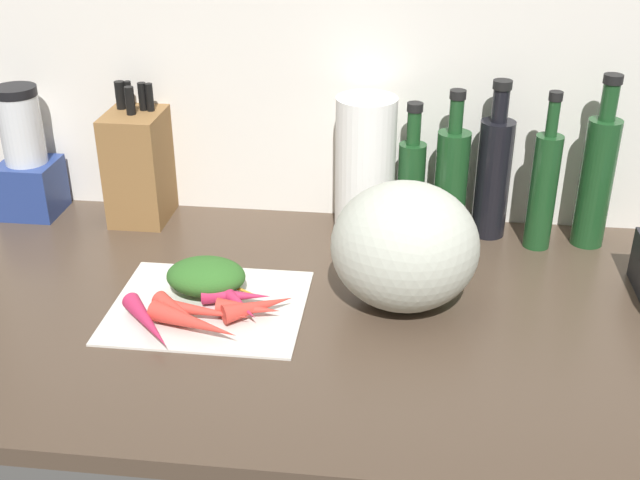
{
  "coord_description": "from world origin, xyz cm",
  "views": [
    {
      "loc": [
        10.48,
        -114.43,
        71.2
      ],
      "look_at": [
        -3.16,
        -0.95,
        12.96
      ],
      "focal_mm": 44.69,
      "sensor_mm": 36.0,
      "label": 1
    }
  ],
  "objects_px": {
    "carrot_4": "(234,299)",
    "paper_towel_roll": "(365,167)",
    "carrot_6": "(237,296)",
    "cutting_board": "(208,305)",
    "winter_squash": "(405,246)",
    "carrot_7": "(148,323)",
    "knife_block": "(140,164)",
    "carrot_0": "(180,312)",
    "carrot_1": "(194,323)",
    "carrot_8": "(204,311)",
    "carrot_3": "(259,306)",
    "bottle_2": "(493,174)",
    "carrot_5": "(248,309)",
    "bottle_4": "(597,177)",
    "bottle_3": "(543,187)",
    "bottle_0": "(411,182)",
    "carrot_2": "(223,283)",
    "blender_appliance": "(27,161)",
    "bottle_1": "(451,181)"
  },
  "relations": [
    {
      "from": "carrot_2",
      "to": "bottle_3",
      "type": "bearing_deg",
      "value": 23.87
    },
    {
      "from": "carrot_1",
      "to": "carrot_8",
      "type": "height_order",
      "value": "carrot_1"
    },
    {
      "from": "cutting_board",
      "to": "paper_towel_roll",
      "type": "height_order",
      "value": "paper_towel_roll"
    },
    {
      "from": "carrot_4",
      "to": "carrot_6",
      "type": "xyz_separation_m",
      "value": [
        0.0,
        0.01,
        -0.0
      ]
    },
    {
      "from": "carrot_4",
      "to": "blender_appliance",
      "type": "bearing_deg",
      "value": 146.14
    },
    {
      "from": "carrot_8",
      "to": "blender_appliance",
      "type": "xyz_separation_m",
      "value": [
        -0.46,
        0.37,
        0.1
      ]
    },
    {
      "from": "carrot_3",
      "to": "carrot_6",
      "type": "xyz_separation_m",
      "value": [
        -0.04,
        0.03,
        -0.0
      ]
    },
    {
      "from": "carrot_2",
      "to": "blender_appliance",
      "type": "relative_size",
      "value": 0.53
    },
    {
      "from": "carrot_0",
      "to": "carrot_3",
      "type": "distance_m",
      "value": 0.13
    },
    {
      "from": "carrot_4",
      "to": "paper_towel_roll",
      "type": "height_order",
      "value": "paper_towel_roll"
    },
    {
      "from": "carrot_2",
      "to": "bottle_2",
      "type": "bearing_deg",
      "value": 31.72
    },
    {
      "from": "carrot_7",
      "to": "knife_block",
      "type": "xyz_separation_m",
      "value": [
        -0.15,
        0.44,
        0.09
      ]
    },
    {
      "from": "carrot_3",
      "to": "carrot_7",
      "type": "bearing_deg",
      "value": -157.69
    },
    {
      "from": "carrot_4",
      "to": "paper_towel_roll",
      "type": "relative_size",
      "value": 0.52
    },
    {
      "from": "carrot_5",
      "to": "carrot_3",
      "type": "bearing_deg",
      "value": 31.42
    },
    {
      "from": "cutting_board",
      "to": "winter_squash",
      "type": "xyz_separation_m",
      "value": [
        0.32,
        0.05,
        0.1
      ]
    },
    {
      "from": "carrot_3",
      "to": "knife_block",
      "type": "xyz_separation_m",
      "value": [
        -0.31,
        0.37,
        0.09
      ]
    },
    {
      "from": "carrot_8",
      "to": "bottle_2",
      "type": "bearing_deg",
      "value": 38.84
    },
    {
      "from": "carrot_3",
      "to": "winter_squash",
      "type": "relative_size",
      "value": 0.5
    },
    {
      "from": "carrot_4",
      "to": "bottle_2",
      "type": "relative_size",
      "value": 0.46
    },
    {
      "from": "carrot_5",
      "to": "knife_block",
      "type": "bearing_deg",
      "value": 128.2
    },
    {
      "from": "carrot_0",
      "to": "winter_squash",
      "type": "relative_size",
      "value": 0.45
    },
    {
      "from": "carrot_6",
      "to": "carrot_8",
      "type": "height_order",
      "value": "carrot_6"
    },
    {
      "from": "winter_squash",
      "to": "bottle_4",
      "type": "xyz_separation_m",
      "value": [
        0.35,
        0.27,
        0.03
      ]
    },
    {
      "from": "carrot_5",
      "to": "bottle_3",
      "type": "distance_m",
      "value": 0.61
    },
    {
      "from": "carrot_6",
      "to": "bottle_0",
      "type": "distance_m",
      "value": 0.44
    },
    {
      "from": "cutting_board",
      "to": "paper_towel_roll",
      "type": "distance_m",
      "value": 0.42
    },
    {
      "from": "paper_towel_roll",
      "to": "carrot_5",
      "type": "bearing_deg",
      "value": -114.48
    },
    {
      "from": "bottle_3",
      "to": "blender_appliance",
      "type": "bearing_deg",
      "value": 178.37
    },
    {
      "from": "carrot_7",
      "to": "bottle_1",
      "type": "xyz_separation_m",
      "value": [
        0.48,
        0.42,
        0.09
      ]
    },
    {
      "from": "blender_appliance",
      "to": "winter_squash",
      "type": "bearing_deg",
      "value": -19.39
    },
    {
      "from": "winter_squash",
      "to": "blender_appliance",
      "type": "height_order",
      "value": "blender_appliance"
    },
    {
      "from": "carrot_3",
      "to": "carrot_7",
      "type": "relative_size",
      "value": 0.78
    },
    {
      "from": "carrot_2",
      "to": "carrot_3",
      "type": "relative_size",
      "value": 1.19
    },
    {
      "from": "carrot_3",
      "to": "knife_block",
      "type": "bearing_deg",
      "value": 130.29
    },
    {
      "from": "carrot_8",
      "to": "blender_appliance",
      "type": "height_order",
      "value": "blender_appliance"
    },
    {
      "from": "carrot_0",
      "to": "blender_appliance",
      "type": "xyz_separation_m",
      "value": [
        -0.42,
        0.38,
        0.09
      ]
    },
    {
      "from": "paper_towel_roll",
      "to": "bottle_4",
      "type": "bearing_deg",
      "value": -0.12
    },
    {
      "from": "carrot_5",
      "to": "bottle_0",
      "type": "bearing_deg",
      "value": 55.52
    },
    {
      "from": "carrot_1",
      "to": "bottle_2",
      "type": "xyz_separation_m",
      "value": [
        0.49,
        0.43,
        0.1
      ]
    },
    {
      "from": "carrot_5",
      "to": "bottle_3",
      "type": "xyz_separation_m",
      "value": [
        0.5,
        0.33,
        0.1
      ]
    },
    {
      "from": "carrot_5",
      "to": "bottle_3",
      "type": "relative_size",
      "value": 0.34
    },
    {
      "from": "winter_squash",
      "to": "knife_block",
      "type": "distance_m",
      "value": 0.62
    },
    {
      "from": "carrot_0",
      "to": "carrot_5",
      "type": "distance_m",
      "value": 0.11
    },
    {
      "from": "carrot_0",
      "to": "paper_towel_roll",
      "type": "distance_m",
      "value": 0.48
    },
    {
      "from": "carrot_5",
      "to": "carrot_6",
      "type": "height_order",
      "value": "same"
    },
    {
      "from": "cutting_board",
      "to": "knife_block",
      "type": "relative_size",
      "value": 1.15
    },
    {
      "from": "carrot_7",
      "to": "knife_block",
      "type": "distance_m",
      "value": 0.47
    },
    {
      "from": "carrot_0",
      "to": "carrot_4",
      "type": "xyz_separation_m",
      "value": [
        0.08,
        0.05,
        0.0
      ]
    },
    {
      "from": "carrot_1",
      "to": "carrot_6",
      "type": "xyz_separation_m",
      "value": [
        0.05,
        0.09,
        -0.0
      ]
    }
  ]
}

